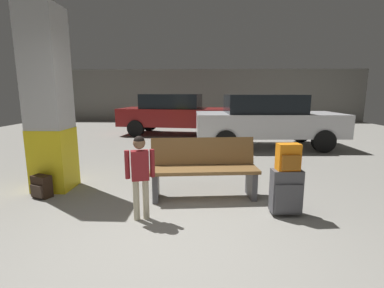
# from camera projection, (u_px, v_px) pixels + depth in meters

# --- Properties ---
(ground_plane) EXTENTS (18.00, 18.00, 0.10)m
(ground_plane) POSITION_uv_depth(u_px,v_px,m) (188.00, 160.00, 6.79)
(ground_plane) COLOR gray
(garage_back_wall) EXTENTS (18.00, 0.12, 2.80)m
(garage_back_wall) POSITION_uv_depth(u_px,v_px,m) (197.00, 96.00, 15.23)
(garage_back_wall) COLOR slate
(garage_back_wall) RESTS_ON ground_plane
(structural_pillar) EXTENTS (0.57, 0.57, 2.86)m
(structural_pillar) POSITION_uv_depth(u_px,v_px,m) (49.00, 102.00, 4.39)
(structural_pillar) COLOR yellow
(structural_pillar) RESTS_ON ground_plane
(bench) EXTENTS (1.65, 0.69, 0.89)m
(bench) POSITION_uv_depth(u_px,v_px,m) (204.00, 168.00, 4.21)
(bench) COLOR brown
(bench) RESTS_ON ground_plane
(suitcase) EXTENTS (0.39, 0.25, 0.60)m
(suitcase) POSITION_uv_depth(u_px,v_px,m) (286.00, 191.00, 3.58)
(suitcase) COLOR #4C4C51
(suitcase) RESTS_ON ground_plane
(backpack_bright) EXTENTS (0.30, 0.22, 0.34)m
(backpack_bright) POSITION_uv_depth(u_px,v_px,m) (288.00, 157.00, 3.50)
(backpack_bright) COLOR orange
(backpack_bright) RESTS_ON suitcase
(child) EXTENTS (0.35, 0.20, 1.06)m
(child) POSITION_uv_depth(u_px,v_px,m) (140.00, 169.00, 3.40)
(child) COLOR beige
(child) RESTS_ON ground_plane
(backpack_dark_floor) EXTENTS (0.32, 0.27, 0.34)m
(backpack_dark_floor) POSITION_uv_depth(u_px,v_px,m) (42.00, 187.00, 4.22)
(backpack_dark_floor) COLOR black
(backpack_dark_floor) RESTS_ON ground_plane
(parked_car_near) EXTENTS (4.17, 1.94, 1.51)m
(parked_car_near) POSITION_uv_depth(u_px,v_px,m) (266.00, 119.00, 8.07)
(parked_car_near) COLOR silver
(parked_car_near) RESTS_ON ground_plane
(parked_car_far) EXTENTS (4.27, 2.17, 1.51)m
(parked_car_far) POSITION_uv_depth(u_px,v_px,m) (175.00, 113.00, 10.47)
(parked_car_far) COLOR maroon
(parked_car_far) RESTS_ON ground_plane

